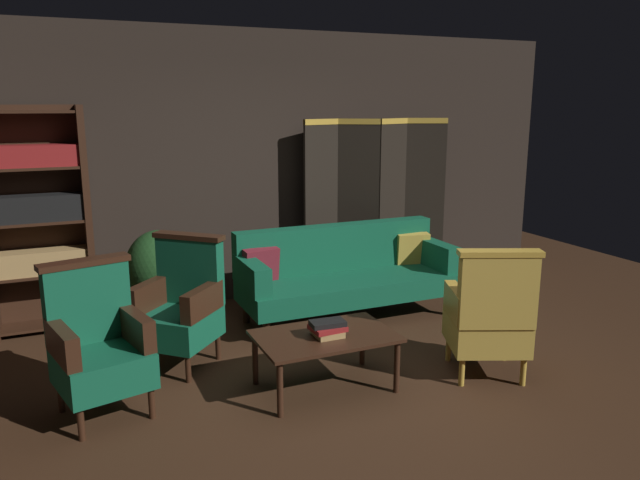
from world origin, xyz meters
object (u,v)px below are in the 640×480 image
Objects in this scene: armchair_wing_right at (98,344)px; bookshelf at (37,217)px; armchair_gilt_accent at (489,316)px; book_red_leather at (328,328)px; coffee_table at (325,340)px; velvet_couch at (345,271)px; potted_plant at (160,272)px; folding_screen at (375,202)px; book_black_cloth at (328,323)px; armchair_wing_left at (181,305)px; book_tan_leather at (328,333)px.

bookshelf is at bearing 100.41° from armchair_wing_right.
armchair_gilt_accent is 4.36× the size of book_red_leather.
armchair_wing_right is at bearing 169.21° from coffee_table.
velvet_couch is 1.76m from potted_plant.
folding_screen is at bearing -0.60° from bookshelf.
armchair_wing_right is 1.58m from book_black_cloth.
folding_screen is 1.13m from velvet_couch.
folding_screen is 2.06× the size of potted_plant.
book_red_leather is (0.88, -0.90, -0.01)m from armchair_wing_left.
book_tan_leather is at bearing -90.00° from book_black_cloth.
coffee_table is at bearing -120.99° from velvet_couch.
folding_screen reaches higher than armchair_gilt_accent.
armchair_gilt_accent and armchair_wing_right have the same top height.
bookshelf reaches higher than folding_screen.
armchair_wing_left reaches higher than book_black_cloth.
book_red_leather is (0.01, -0.03, 0.11)m from coffee_table.
velvet_couch is 1.63m from book_red_leather.
potted_plant reaches higher than book_tan_leather.
bookshelf is 2.22× the size of potted_plant.
potted_plant is (-0.88, 1.80, 0.16)m from coffee_table.
coffee_table is at bearing 104.16° from book_black_cloth.
armchair_wing_right reaches higher than book_red_leather.
armchair_wing_left is at bearing -153.25° from folding_screen.
armchair_gilt_accent reaches higher than book_tan_leather.
velvet_couch is 1.63m from book_tan_leather.
coffee_table is at bearing -126.36° from folding_screen.
book_red_leather is at bearing -45.80° from armchair_wing_left.
velvet_couch is 2.04× the size of armchair_gilt_accent.
folding_screen reaches higher than coffee_table.
book_red_leather is (-1.22, 0.28, -0.01)m from armchair_gilt_accent.
bookshelf is at bearing 164.65° from velvet_couch.
folding_screen reaches higher than armchair_wing_right.
book_red_leather is at bearing -120.23° from velvet_couch.
armchair_wing_right is 4.19× the size of book_black_cloth.
coffee_table is 0.96× the size of armchair_wing_right.
folding_screen reaches higher than velvet_couch.
folding_screen is 2.47m from potted_plant.
book_red_leather is (0.88, -1.83, -0.05)m from potted_plant.
armchair_gilt_accent is 4.19× the size of book_black_cloth.
armchair_wing_left is at bearing -89.57° from potted_plant.
book_red_leather is (1.88, -2.15, -0.59)m from bookshelf.
book_black_cloth is (-1.53, -2.12, -0.47)m from folding_screen.
velvet_couch is at bearing 103.21° from armchair_gilt_accent.
bookshelf is at bearing 131.42° from coffee_table.
armchair_gilt_accent is at bearing -97.36° from folding_screen.
book_black_cloth reaches higher than book_red_leather.
bookshelf is 1.70m from armchair_wing_left.
folding_screen is 9.73× the size of book_tan_leather.
book_red_leather is (1.54, -0.32, -0.01)m from armchair_wing_right.
armchair_wing_left is (-2.41, -1.21, -0.50)m from folding_screen.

